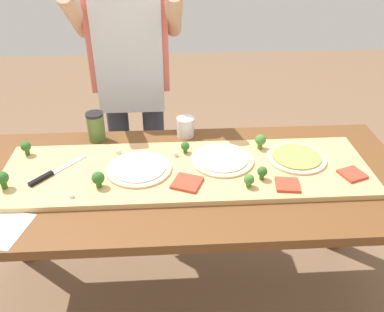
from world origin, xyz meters
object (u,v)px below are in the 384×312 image
Objects in this scene: pizza_whole_cheese_artichoke at (222,159)px; cook_center at (131,68)px; cheese_crumble_b at (72,196)px; pizza_whole_pesto_green at (296,158)px; cheese_crumble_a at (175,154)px; pizza_whole_white_garlic at (139,168)px; sauce_jar at (96,127)px; recipe_note at (4,229)px; flour_cup at (185,128)px; broccoli_floret_center_left at (260,140)px; broccoli_floret_front_left at (26,147)px; pizza_slice_near_left at (288,185)px; cheese_crumble_c at (118,152)px; broccoli_floret_front_mid at (262,172)px; pizza_slice_near_right at (352,174)px; pizza_slice_far_right at (187,183)px; broccoli_floret_center_right at (98,178)px; broccoli_floret_back_left at (2,179)px; prep_table at (185,194)px; broccoli_floret_front_right at (249,180)px; chefs_knife at (50,174)px; broccoli_floret_back_mid at (185,146)px.

cook_center is at bearing 123.92° from pizza_whole_cheese_artichoke.
cheese_crumble_b is (-0.60, -0.22, -0.00)m from pizza_whole_cheese_artichoke.
pizza_whole_pesto_green is 14.18× the size of cheese_crumble_a.
sauce_jar is at bearing 125.32° from pizza_whole_white_garlic.
cheese_crumble_a is (-0.20, 0.05, 0.00)m from pizza_whole_cheese_artichoke.
pizza_whole_pesto_green is 1.18m from recipe_note.
flour_cup is 0.06× the size of cook_center.
broccoli_floret_center_left reaches higher than broccoli_floret_front_left.
pizza_slice_near_left is 0.74m from cheese_crumble_c.
broccoli_floret_front_mid reaches higher than cheese_crumble_b.
cook_center reaches higher than broccoli_floret_center_left.
recipe_note is at bearing -170.52° from pizza_slice_near_right.
pizza_slice_far_right is 0.30m from broccoli_floret_front_mid.
broccoli_floret_center_right is 1.16× the size of broccoli_floret_front_mid.
flour_cup is (0.72, 0.42, -0.03)m from broccoli_floret_back_left.
pizza_whole_pesto_green reaches higher than prep_table.
pizza_slice_far_right is at bearing -45.30° from sauce_jar.
sauce_jar is (-0.42, -0.02, 0.03)m from flour_cup.
broccoli_floret_center_right is 0.42m from sauce_jar.
pizza_slice_near_left is 0.64× the size of sauce_jar.
broccoli_floret_front_mid is at bearing 2.90° from pizza_slice_far_right.
recipe_note is at bearing -155.35° from broccoli_floret_center_left.
cheese_crumble_b is 0.25m from recipe_note.
recipe_note is at bearing -73.92° from broccoli_floret_back_left.
broccoli_floret_front_right is (-0.10, -0.28, -0.01)m from broccoli_floret_center_left.
broccoli_floret_front_right is 0.96m from cook_center.
broccoli_floret_center_left is at bearing 26.81° from pizza_whole_cheese_artichoke.
broccoli_floret_center_left reaches higher than prep_table.
prep_table is 20.07× the size of flour_cup.
pizza_slice_far_right and pizza_slice_near_right have the same top height.
sauce_jar is at bearing 86.37° from cheese_crumble_b.
flour_cup is (-0.66, 0.41, 0.01)m from pizza_slice_near_right.
broccoli_floret_back_left is 1.16× the size of broccoli_floret_front_left.
pizza_whole_white_garlic is 0.18m from cheese_crumble_a.
broccoli_floret_back_left is 0.90m from cook_center.
chefs_knife is 0.35m from sauce_jar.
pizza_slice_far_right is at bearing -29.76° from pizza_whole_white_garlic.
flour_cup reaches higher than broccoli_floret_front_right.
cheese_crumble_b is (-0.09, -0.06, -0.03)m from broccoli_floret_center_right.
pizza_slice_near_right is 1.02m from broccoli_floret_center_right.
broccoli_floret_front_mid is 0.31× the size of recipe_note.
sauce_jar is at bearing 65.65° from chefs_knife.
broccoli_floret_back_mid reaches higher than pizza_whole_cheese_artichoke.
broccoli_floret_back_left is at bearing 178.84° from pizza_slice_far_right.
broccoli_floret_front_mid is 4.34× the size of cheese_crumble_b.
cheese_crumble_a is 0.64m from cook_center.
pizza_whole_pesto_green is 0.52m from cheese_crumble_a.
cheese_crumble_b is at bearing -159.79° from pizza_whole_cheese_artichoke.
broccoli_floret_center_left is 1.09m from recipe_note.
pizza_whole_pesto_green is at bearing -9.53° from broccoli_floret_back_mid.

